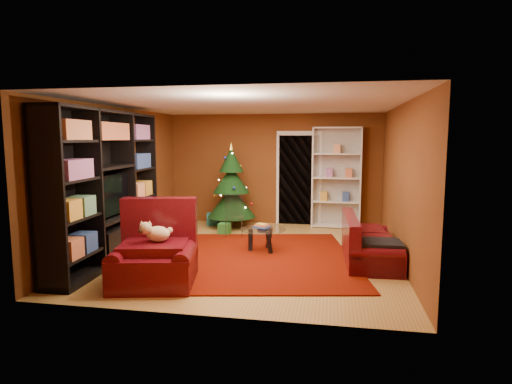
% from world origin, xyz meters
% --- Properties ---
extents(floor, '(5.00, 5.50, 0.05)m').
position_xyz_m(floor, '(0.00, 0.00, -0.03)').
color(floor, '#AC803B').
rests_on(floor, ground).
extents(ceiling, '(5.00, 5.50, 0.05)m').
position_xyz_m(ceiling, '(0.00, 0.00, 2.62)').
color(ceiling, silver).
rests_on(ceiling, wall_back).
extents(wall_back, '(5.00, 0.05, 2.60)m').
position_xyz_m(wall_back, '(0.00, 2.77, 1.30)').
color(wall_back, brown).
rests_on(wall_back, ground).
extents(wall_left, '(0.05, 5.50, 2.60)m').
position_xyz_m(wall_left, '(-2.52, 0.00, 1.30)').
color(wall_left, brown).
rests_on(wall_left, ground).
extents(wall_right, '(0.05, 5.50, 2.60)m').
position_xyz_m(wall_right, '(2.52, 0.00, 1.30)').
color(wall_right, brown).
rests_on(wall_right, ground).
extents(doorway, '(1.06, 0.60, 2.16)m').
position_xyz_m(doorway, '(0.60, 2.73, 1.05)').
color(doorway, black).
rests_on(doorway, floor).
extents(rug, '(3.63, 4.04, 0.02)m').
position_xyz_m(rug, '(0.22, -0.29, 0.01)').
color(rug, '#620F01').
rests_on(rug, floor).
extents(media_unit, '(0.64, 3.25, 2.48)m').
position_xyz_m(media_unit, '(-2.27, -0.84, 1.24)').
color(media_unit, black).
rests_on(media_unit, floor).
extents(christmas_tree, '(1.27, 1.27, 1.96)m').
position_xyz_m(christmas_tree, '(-0.89, 2.15, 0.95)').
color(christmas_tree, black).
rests_on(christmas_tree, floor).
extents(gift_box_teal, '(0.33, 0.33, 0.27)m').
position_xyz_m(gift_box_teal, '(-1.40, 2.34, 0.14)').
color(gift_box_teal, teal).
rests_on(gift_box_teal, floor).
extents(gift_box_green, '(0.24, 0.24, 0.24)m').
position_xyz_m(gift_box_green, '(-0.86, 1.39, 0.12)').
color(gift_box_green, '#24782A').
rests_on(gift_box_green, floor).
extents(gift_box_red, '(0.29, 0.29, 0.22)m').
position_xyz_m(gift_box_red, '(-1.25, 2.59, 0.11)').
color(gift_box_red, maroon).
rests_on(gift_box_red, floor).
extents(white_bookshelf, '(1.10, 0.42, 2.35)m').
position_xyz_m(white_bookshelf, '(1.47, 2.57, 1.14)').
color(white_bookshelf, white).
rests_on(white_bookshelf, floor).
extents(armchair, '(1.42, 1.42, 0.94)m').
position_xyz_m(armchair, '(-1.04, -1.81, 0.47)').
color(armchair, '#480910').
rests_on(armchair, rug).
extents(dog, '(0.45, 0.38, 0.31)m').
position_xyz_m(dog, '(-1.01, -1.75, 0.70)').
color(dog, beige).
rests_on(dog, armchair).
extents(sofa, '(0.89, 1.84, 0.78)m').
position_xyz_m(sofa, '(2.02, -0.15, 0.39)').
color(sofa, '#480910').
rests_on(sofa, rug).
extents(coffee_table, '(1.06, 1.06, 0.51)m').
position_xyz_m(coffee_table, '(0.17, 0.16, 0.22)').
color(coffee_table, gray).
rests_on(coffee_table, rug).
extents(acrylic_chair, '(0.49, 0.52, 0.79)m').
position_xyz_m(acrylic_chair, '(-0.61, 1.23, 0.40)').
color(acrylic_chair, '#66605B').
rests_on(acrylic_chair, rug).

